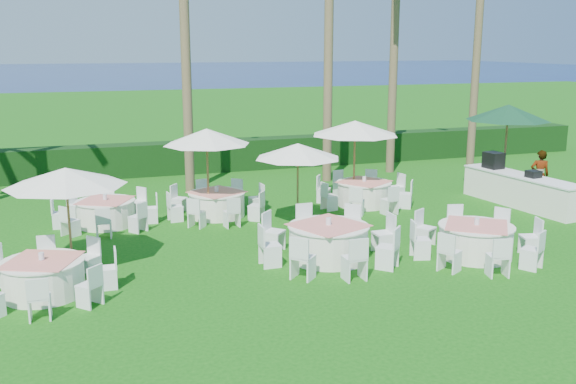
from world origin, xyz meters
name	(u,v)px	position (x,y,z in m)	size (l,w,h in m)	color
ground	(312,271)	(0.00, 0.00, 0.00)	(120.00, 120.00, 0.00)	#0F500D
hedge	(204,156)	(0.00, 12.00, 0.60)	(34.00, 1.00, 1.20)	black
ocean	(101,74)	(0.00, 102.00, 0.00)	(260.00, 260.00, 0.00)	#070E4F
banquet_table_a	(43,276)	(-5.52, 0.39, 0.38)	(2.83, 2.83, 0.87)	white
banquet_table_b	(328,241)	(0.64, 0.62, 0.43)	(3.27, 3.27, 0.99)	white
banquet_table_c	(476,240)	(3.97, -0.29, 0.40)	(3.04, 3.04, 0.93)	white
banquet_table_d	(106,212)	(-4.08, 5.22, 0.37)	(2.82, 2.82, 0.86)	white
banquet_table_e	(217,203)	(-0.99, 5.19, 0.38)	(2.87, 2.87, 0.88)	white
banquet_table_f	(364,193)	(3.61, 5.07, 0.39)	(2.96, 2.96, 0.90)	white
umbrella_a	(66,177)	(-4.98, 1.72, 2.09)	(2.58, 2.58, 2.29)	brown
umbrella_b	(298,151)	(0.83, 3.32, 2.11)	(2.31, 2.31, 2.31)	brown
umbrella_c	(207,137)	(-1.27, 5.00, 2.36)	(2.44, 2.44, 2.58)	brown
umbrella_d	(355,128)	(3.46, 5.51, 2.35)	(2.73, 2.73, 2.58)	brown
umbrella_green	(508,113)	(8.56, 4.89, 2.71)	(2.68, 2.68, 2.98)	brown
buffet_table	(520,189)	(8.12, 3.46, 0.52)	(1.46, 4.28, 1.49)	white
staff_person	(540,175)	(9.19, 3.92, 0.81)	(0.59, 0.39, 1.61)	gray
palm_b	(185,20)	(-1.13, 8.81, 5.62)	(4.33, 4.31, 10.29)	brown
palm_d	(394,52)	(6.86, 9.62, 4.60)	(4.40, 3.99, 8.30)	brown
palm_e	(479,23)	(10.74, 9.98, 5.69)	(4.37, 4.25, 10.44)	brown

